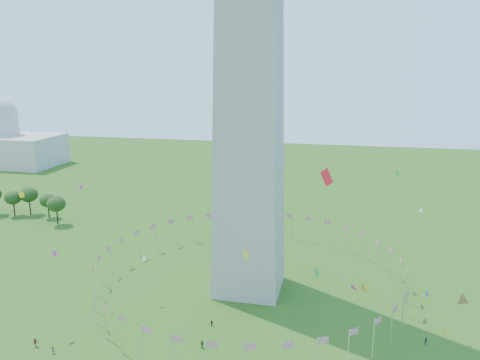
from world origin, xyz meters
name	(u,v)px	position (x,y,z in m)	size (l,w,h in m)	color
flag_ring	(249,272)	(0.00, 50.00, 4.50)	(80.24, 80.24, 9.00)	silver
kites_aloft	(302,263)	(15.93, 23.10, 20.14)	(121.59, 75.73, 41.92)	#CC2699
tree_line_west	(8,203)	(-105.91, 90.72, 5.31)	(55.41, 15.80, 11.24)	#2E531B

